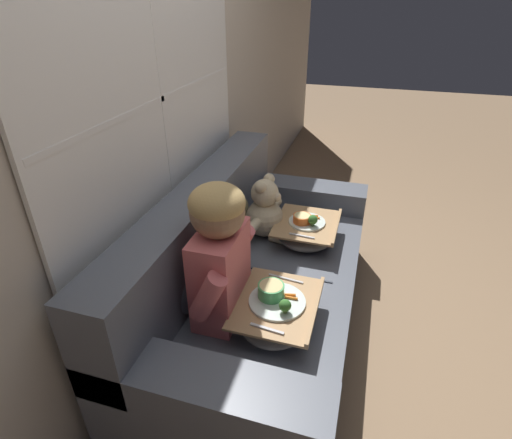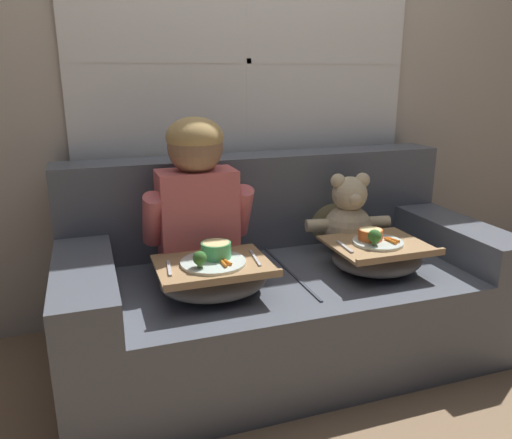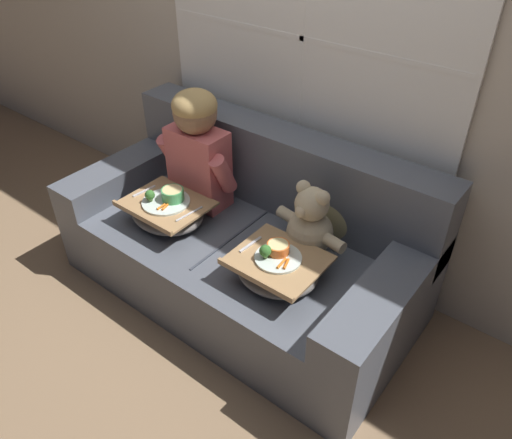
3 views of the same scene
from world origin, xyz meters
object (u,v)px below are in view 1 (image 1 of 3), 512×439
lap_tray_child (277,311)px  couch (253,283)px  teddy_bear (265,211)px  lap_tray_teddy (306,231)px  throw_pillow_behind_child (184,277)px  child_figure (219,248)px  throw_pillow_behind_teddy (236,207)px

lap_tray_child → couch: bearing=31.6°
teddy_bear → lap_tray_teddy: size_ratio=1.01×
lap_tray_child → lap_tray_teddy: lap_tray_teddy is taller
couch → lap_tray_teddy: (0.36, -0.22, 0.17)m
teddy_bear → lap_tray_teddy: teddy_bear is taller
teddy_bear → lap_tray_child: (-0.72, -0.25, -0.09)m
couch → throw_pillow_behind_child: (-0.36, 0.22, 0.26)m
lap_tray_teddy → couch: bearing=148.2°
child_figure → lap_tray_child: bearing=-89.9°
throw_pillow_behind_child → teddy_bear: size_ratio=0.86×
child_figure → lap_tray_child: (0.00, -0.26, -0.29)m
couch → lap_tray_teddy: size_ratio=4.64×
throw_pillow_behind_teddy → child_figure: bearing=-165.8°
couch → child_figure: 0.58m
throw_pillow_behind_child → lap_tray_child: throw_pillow_behind_child is taller
couch → lap_tray_child: couch is taller
throw_pillow_behind_teddy → teddy_bear: (-0.00, -0.19, -0.00)m
throw_pillow_behind_teddy → child_figure: child_figure is taller
child_figure → throw_pillow_behind_child: bearing=90.0°
lap_tray_teddy → throw_pillow_behind_teddy: bearing=89.8°
throw_pillow_behind_child → child_figure: size_ratio=0.54×
throw_pillow_behind_teddy → lap_tray_teddy: size_ratio=0.87×
child_figure → teddy_bear: (0.72, -0.00, -0.20)m
teddy_bear → lap_tray_child: teddy_bear is taller
couch → throw_pillow_behind_child: bearing=148.8°
teddy_bear → couch: bearing=-174.8°
couch → throw_pillow_behind_child: couch is taller
throw_pillow_behind_child → teddy_bear: bearing=-14.5°
throw_pillow_behind_child → lap_tray_child: 0.45m
lap_tray_teddy → child_figure: bearing=160.2°
throw_pillow_behind_teddy → lap_tray_teddy: (-0.00, -0.44, -0.09)m
teddy_bear → lap_tray_teddy: 0.27m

